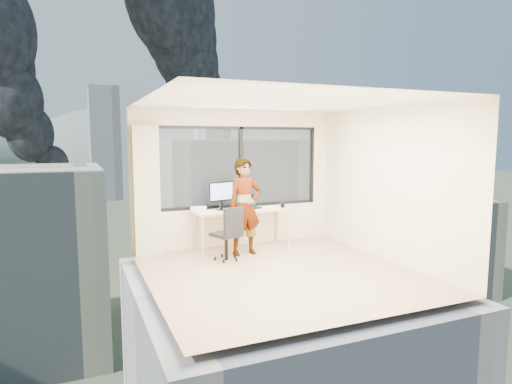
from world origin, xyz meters
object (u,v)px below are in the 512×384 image
game_console (199,209)px  handbag (250,203)px  monitor (221,195)px  chair (226,233)px  person (245,207)px  desk (242,229)px  laptop (251,202)px

game_console → handbag: handbag is taller
monitor → handbag: size_ratio=2.30×
monitor → game_console: size_ratio=1.84×
chair → person: bearing=7.6°
handbag → desk: bearing=-127.7°
person → monitor: (-0.27, 0.50, 0.16)m
chair → game_console: 0.91m
desk → chair: bearing=-130.1°
chair → laptop: (0.74, 0.67, 0.39)m
desk → person: (-0.11, -0.41, 0.49)m
laptop → monitor: bearing=152.8°
laptop → game_console: bearing=151.3°
desk → person: person is taller
chair → person: 0.63m
chair → monitor: monitor is taller
desk → monitor: monitor is taller
chair → handbag: bearing=25.2°
chair → handbag: chair is taller
person → game_console: (-0.69, 0.58, -0.08)m
person → monitor: person is taller
laptop → handbag: (0.03, 0.14, -0.03)m
chair → handbag: size_ratio=4.04×
desk → game_console: (-0.80, 0.17, 0.41)m
desk → game_console: 0.92m
chair → game_console: chair is taller
game_console → handbag: (1.02, -0.01, 0.06)m
chair → monitor: bearing=56.0°
desk → monitor: bearing=166.0°
monitor → laptop: (0.57, -0.07, -0.15)m
desk → handbag: size_ratio=7.65×
desk → chair: chair is taller
monitor → laptop: size_ratio=1.40×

